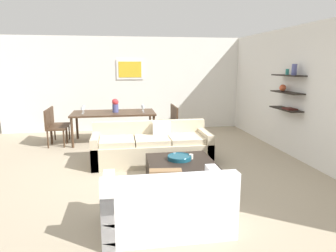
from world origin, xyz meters
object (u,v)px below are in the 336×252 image
Objects in this scene: sofa_beige at (152,148)px; decorative_bowl at (179,157)px; wine_glass_right_far at (143,107)px; wine_glass_left_far at (83,107)px; wine_glass_right_near at (143,108)px; dining_chair_right_near at (171,122)px; dining_chair_right_far at (168,119)px; wine_glass_left_near at (82,109)px; candle_jar at (191,156)px; dining_table at (114,115)px; coffee_table at (181,172)px; dining_chair_left_far at (56,122)px; centerpiece_vase at (115,105)px; dining_chair_left_near at (53,125)px; loveseat_white at (166,204)px.

sofa_beige is 1.18m from decorative_bowl.
wine_glass_left_far reaches higher than wine_glass_right_far.
sofa_beige is 13.83× the size of wine_glass_right_near.
dining_chair_right_near and dining_chair_right_far have the same top height.
wine_glass_right_near is at bearing 0.00° from wine_glass_left_near.
dining_table is (-1.30, 2.90, 0.27)m from candle_jar.
wine_glass_right_near is (-0.69, -0.35, 0.36)m from dining_chair_right_far.
wine_glass_left_near is at bearing -170.43° from wine_glass_right_far.
sofa_beige is at bearing -48.04° from wine_glass_left_near.
coffee_table is 6.31× the size of wine_glass_left_near.
dining_chair_right_near is (2.86, -0.45, 0.00)m from dining_chair_left_far.
centerpiece_vase reaches higher than wine_glass_left_near.
centerpiece_vase reaches higher than wine_glass_right_near.
decorative_bowl is 1.17× the size of centerpiece_vase.
decorative_bowl is 3.13m from dining_table.
dining_chair_left_far reaches higher than candle_jar.
dining_chair_left_far is 2.22m from wine_glass_right_near.
dining_chair_left_far is at bearing 180.00° from dining_chair_right_far.
wine_glass_left_near is at bearing 122.92° from coffee_table.
sofa_beige reaches higher than coffee_table.
dining_chair_left_near reaches higher than candle_jar.
centerpiece_vase is at bearing 109.88° from decorative_bowl.
coffee_table is at bearing -70.36° from centerpiece_vase.
dining_table is (-0.66, 4.32, 0.40)m from loveseat_white.
wine_glass_right_near is at bearing 90.81° from sofa_beige.
wine_glass_right_near is at bearing 2.69° from dining_chair_left_near.
wine_glass_left_far is (-2.17, -0.10, 0.36)m from dining_chair_right_far.
centerpiece_vase is at bearing -168.96° from wine_glass_right_far.
coffee_table is 3.19m from wine_glass_right_far.
wine_glass_left_near reaches higher than coffee_table.
decorative_bowl is (0.44, 1.41, 0.12)m from loveseat_white.
wine_glass_right_far reaches higher than decorative_bowl.
wine_glass_left_near is at bearing 123.39° from decorative_bowl.
dining_chair_left_near reaches higher than sofa_beige.
wine_glass_left_far is at bearing 170.43° from dining_table.
loveseat_white reaches higher than candle_jar.
wine_glass_left_near reaches higher than dining_chair_left_far.
dining_chair_left_far is 1.00× the size of dining_chair_right_near.
dining_chair_left_far is at bearing 128.38° from coffee_table.
wine_glass_left_near is 0.99× the size of wine_glass_left_far.
dining_chair_left_far reaches higher than decorative_bowl.
wine_glass_right_near is (2.17, 0.10, 0.36)m from dining_chair_left_near.
wine_glass_right_far is 0.25m from wine_glass_right_near.
loveseat_white is 4.39m from dining_table.
wine_glass_left_near reaches higher than candle_jar.
centerpiece_vase reaches higher than dining_chair_left_far.
wine_glass_left_near is at bearing 177.31° from dining_chair_right_near.
dining_chair_right_near is 2.22m from wine_glass_left_far.
decorative_bowl is at bearing -70.12° from centerpiece_vase.
wine_glass_left_far reaches higher than decorative_bowl.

